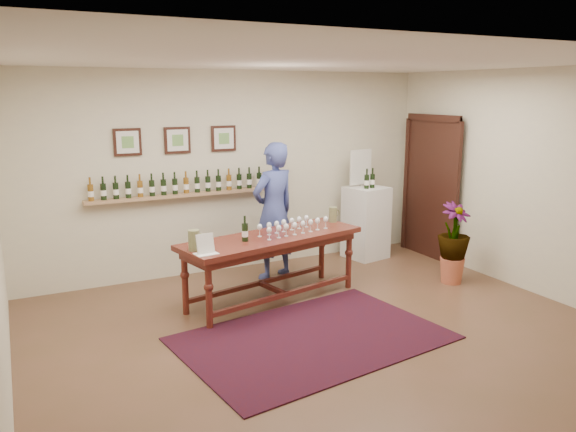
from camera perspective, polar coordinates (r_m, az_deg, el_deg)
name	(u,v)px	position (r m, az deg, el deg)	size (l,w,h in m)	color
ground	(321,330)	(6.17, 3.42, -11.49)	(6.00, 6.00, 0.00)	brown
room_shell	(383,187)	(8.47, 9.59, 2.90)	(6.00, 6.00, 6.00)	beige
rug	(313,338)	(5.96, 2.53, -12.28)	(2.66, 1.77, 0.01)	#490D0D
tasting_table	(272,245)	(6.77, -1.64, -3.00)	(2.41, 1.20, 0.82)	#401310
table_glasses	(289,227)	(6.84, 0.14, -1.09)	(1.17, 0.27, 0.16)	white
table_bottles	(243,230)	(6.50, -4.58, -1.38)	(0.25, 0.14, 0.26)	black
pitcher_left	(194,240)	(6.16, -9.53, -2.46)	(0.15, 0.15, 0.23)	olive
pitcher_right	(333,215)	(7.45, 4.58, 0.15)	(0.13, 0.13, 0.20)	olive
menu_card	(205,244)	(6.03, -8.41, -2.80)	(0.24, 0.17, 0.22)	silver
display_pedestal	(366,222)	(8.68, 7.91, -0.66)	(0.55, 0.55, 1.10)	silver
pedestal_bottles	(370,179)	(8.47, 8.29, 3.72)	(0.27, 0.07, 0.27)	black
info_sign	(361,167)	(8.63, 7.38, 4.95)	(0.43, 0.02, 0.58)	silver
potted_plant	(453,243)	(7.75, 16.46, -2.65)	(0.55, 0.55, 0.94)	#B6593C
person	(274,211)	(7.57, -1.46, 0.49)	(0.68, 0.45, 1.86)	#384485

